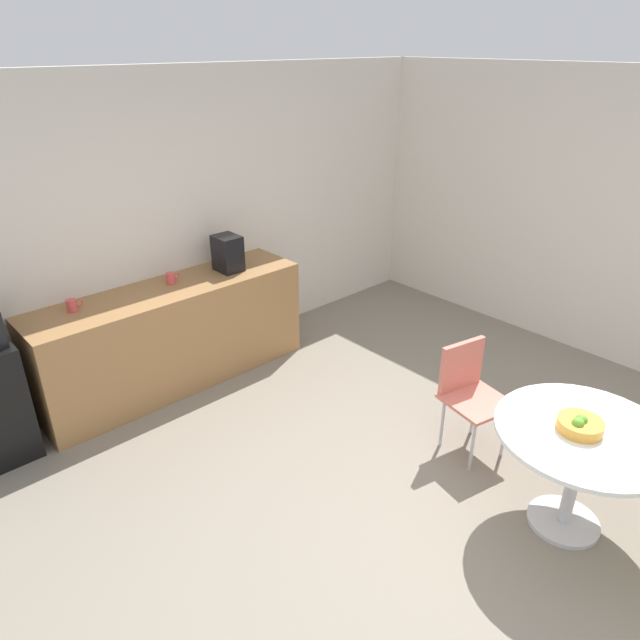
{
  "coord_description": "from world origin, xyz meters",
  "views": [
    {
      "loc": [
        -2.31,
        -1.46,
        2.77
      ],
      "look_at": [
        0.19,
        1.27,
        0.95
      ],
      "focal_mm": 32.11,
      "sensor_mm": 36.0,
      "label": 1
    }
  ],
  "objects": [
    {
      "name": "ground_plane",
      "position": [
        0.0,
        0.0,
        0.0
      ],
      "size": [
        6.0,
        6.0,
        0.0
      ],
      "primitive_type": "plane",
      "color": "gray"
    },
    {
      "name": "fruit_bowl",
      "position": [
        0.62,
        -0.49,
        0.76
      ],
      "size": [
        0.26,
        0.26,
        0.11
      ],
      "color": "gold",
      "rests_on": "round_table"
    },
    {
      "name": "mug_green",
      "position": [
        -1.03,
        2.74,
        0.95
      ],
      "size": [
        0.13,
        0.08,
        0.09
      ],
      "color": "#D84C4C",
      "rests_on": "counter_block"
    },
    {
      "name": "round_table",
      "position": [
        0.65,
        -0.52,
        0.58
      ],
      "size": [
        1.03,
        1.03,
        0.72
      ],
      "color": "silver",
      "rests_on": "ground_plane"
    },
    {
      "name": "counter_block",
      "position": [
        -0.27,
        2.65,
        0.45
      ],
      "size": [
        2.37,
        0.6,
        0.9
      ],
      "primitive_type": "cube",
      "color": "#9E7042",
      "rests_on": "ground_plane"
    },
    {
      "name": "coffee_maker",
      "position": [
        0.34,
        2.65,
        1.06
      ],
      "size": [
        0.2,
        0.24,
        0.32
      ],
      "primitive_type": "cube",
      "color": "black",
      "rests_on": "counter_block"
    },
    {
      "name": "wall_back",
      "position": [
        0.0,
        3.0,
        1.3
      ],
      "size": [
        6.0,
        0.1,
        2.6
      ],
      "primitive_type": "cube",
      "color": "silver",
      "rests_on": "ground_plane"
    },
    {
      "name": "mug_white",
      "position": [
        -0.2,
        2.72,
        0.95
      ],
      "size": [
        0.13,
        0.08,
        0.09
      ],
      "color": "#D84C4C",
      "rests_on": "counter_block"
    },
    {
      "name": "chair_coral",
      "position": [
        0.85,
        0.4,
        0.52
      ],
      "size": [
        0.5,
        0.5,
        0.83
      ],
      "color": "silver",
      "rests_on": "ground_plane"
    }
  ]
}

